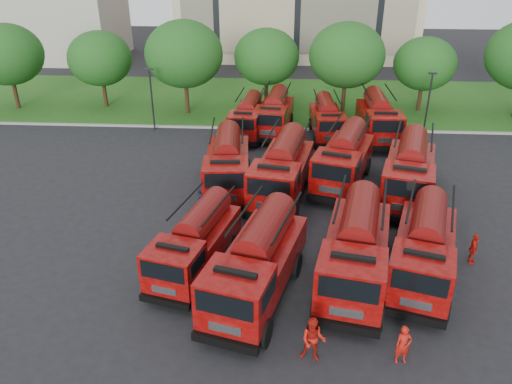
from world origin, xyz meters
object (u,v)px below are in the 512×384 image
Objects in this scene: fire_truck_8 at (248,117)px; firefighter_0 at (400,361)px; fire_truck_10 at (327,119)px; fire_truck_4 at (227,164)px; fire_truck_0 at (195,242)px; fire_truck_7 at (409,171)px; firefighter_2 at (470,263)px; firefighter_3 at (443,269)px; fire_truck_9 at (274,113)px; fire_truck_11 at (378,118)px; fire_truck_6 at (344,158)px; fire_truck_2 at (356,249)px; firefighter_5 at (436,227)px; fire_truck_3 at (424,248)px; firefighter_4 at (202,211)px; fire_truck_1 at (257,263)px; fire_truck_5 at (282,170)px; firefighter_1 at (312,359)px.

fire_truck_8 is 4.06× the size of firefighter_0.
fire_truck_10 is 23.78m from firefighter_0.
fire_truck_0 is at bearing -98.00° from fire_truck_4.
fire_truck_7 is 7.20m from firefighter_2.
firefighter_2 is at bearing -173.30° from firefighter_3.
fire_truck_11 is at bearing -0.50° from fire_truck_9.
fire_truck_6 reaches higher than fire_truck_9.
fire_truck_2 is at bearing -92.68° from fire_truck_10.
fire_truck_10 is at bearing 110.59° from fire_truck_6.
fire_truck_2 is 11.49m from fire_truck_4.
firefighter_0 is 10.75m from firefighter_5.
fire_truck_3 reaches higher than firefighter_4.
fire_truck_4 is at bearing 111.92° from firefighter_0.
fire_truck_0 is at bearing 164.05° from fire_truck_1.
firefighter_4 is at bearing -145.11° from fire_truck_5.
firefighter_2 is (5.52, -8.58, -1.76)m from fire_truck_6.
fire_truck_11 is at bearing 65.00° from fire_truck_5.
firefighter_5 is (9.57, 6.42, -1.77)m from fire_truck_1.
fire_truck_7 is 1.25× the size of fire_truck_8.
fire_truck_7 is at bearing -39.49° from fire_truck_8.
fire_truck_4 is (-6.86, 9.22, -0.08)m from fire_truck_2.
fire_truck_5 is 12.70m from fire_truck_11.
fire_truck_5 is (-3.42, 8.39, 0.01)m from fire_truck_2.
fire_truck_7 is (4.20, 8.59, 0.01)m from fire_truck_2.
firefighter_3 is (8.69, -18.51, -1.62)m from fire_truck_9.
fire_truck_3 is at bearing -93.09° from fire_truck_11.
fire_truck_4 is (-10.01, 8.79, 0.05)m from fire_truck_3.
fire_truck_1 is 7.75m from fire_truck_3.
fire_truck_0 is 4.25× the size of firefighter_0.
fire_truck_3 is 10.32m from fire_truck_5.
firefighter_4 is (-1.81, -12.61, -1.51)m from fire_truck_8.
firefighter_0 is at bearing -17.02° from fire_truck_1.
fire_truck_8 is 3.50× the size of firefighter_5.
fire_truck_2 reaches higher than firefighter_1.
fire_truck_0 is at bearing -122.67° from fire_truck_11.
firefighter_5 is at bearing -71.98° from fire_truck_10.
fire_truck_1 reaches higher than firefighter_1.
fire_truck_8 is 4.16× the size of firefighter_2.
fire_truck_10 is 14.98m from firefighter_4.
firefighter_1 is 12.44m from firefighter_5.
fire_truck_5 is (4.01, 7.81, 0.28)m from fire_truck_0.
firefighter_5 is (2.01, 4.72, -1.69)m from fire_truck_3.
fire_truck_8 is at bearing 109.68° from firefighter_1.
fire_truck_11 reaches higher than fire_truck_10.
fire_truck_5 is at bearing -59.09° from firefighter_3.
fire_truck_5 is 11.60m from firefighter_2.
fire_truck_8 is (-6.74, 8.45, -0.26)m from fire_truck_6.
fire_truck_7 reaches higher than firefighter_4.
fire_truck_7 is at bearing 100.10° from fire_truck_3.
fire_truck_10 is 18.25m from firefighter_3.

